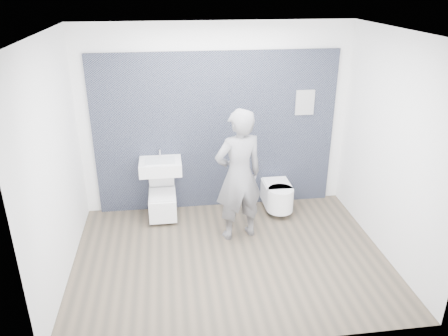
{
  "coord_description": "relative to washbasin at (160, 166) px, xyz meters",
  "views": [
    {
      "loc": [
        -0.71,
        -4.68,
        3.31
      ],
      "look_at": [
        0.0,
        0.6,
        1.0
      ],
      "focal_mm": 35.0,
      "sensor_mm": 36.0,
      "label": 1
    }
  ],
  "objects": [
    {
      "name": "toilet_square",
      "position": [
        -0.0,
        -0.06,
        -0.57
      ],
      "size": [
        0.4,
        0.58,
        0.75
      ],
      "color": "white",
      "rests_on": "ground"
    },
    {
      "name": "info_placard",
      "position": [
        2.17,
        0.21,
        -0.82
      ],
      "size": [
        0.28,
        0.03,
        0.37
      ],
      "primitive_type": "cube",
      "color": "silver",
      "rests_on": "ground"
    },
    {
      "name": "room_shell",
      "position": [
        0.85,
        -1.21,
        0.92
      ],
      "size": [
        4.0,
        4.0,
        4.0
      ],
      "color": "white",
      "rests_on": "ground"
    },
    {
      "name": "washbasin",
      "position": [
        0.0,
        0.0,
        0.0
      ],
      "size": [
        0.61,
        0.45,
        0.45
      ],
      "color": "white",
      "rests_on": "ground"
    },
    {
      "name": "tile_wall",
      "position": [
        0.85,
        0.26,
        -0.82
      ],
      "size": [
        3.6,
        0.06,
        2.4
      ],
      "primitive_type": "cube",
      "color": "black",
      "rests_on": "ground"
    },
    {
      "name": "visitor",
      "position": [
        1.03,
        -0.71,
        0.1
      ],
      "size": [
        0.76,
        0.6,
        1.84
      ],
      "primitive_type": "imported",
      "rotation": [
        0.0,
        0.0,
        3.4
      ],
      "color": "slate",
      "rests_on": "ground"
    },
    {
      "name": "toilet_rounded",
      "position": [
        1.75,
        -0.12,
        -0.54
      ],
      "size": [
        0.4,
        0.68,
        0.36
      ],
      "color": "white",
      "rests_on": "ground"
    },
    {
      "name": "ground",
      "position": [
        0.85,
        -1.21,
        -0.82
      ],
      "size": [
        4.0,
        4.0,
        0.0
      ],
      "primitive_type": "plane",
      "color": "brown",
      "rests_on": "ground"
    }
  ]
}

